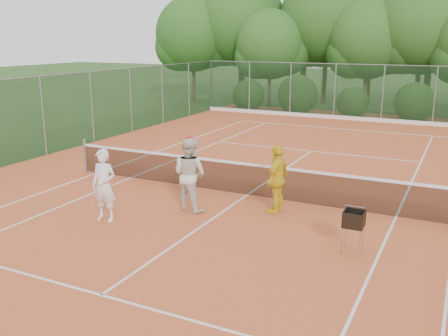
% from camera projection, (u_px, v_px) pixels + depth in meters
% --- Properties ---
extents(ground, '(120.00, 120.00, 0.00)m').
position_uv_depth(ground, '(247.00, 196.00, 14.35)').
color(ground, '#274819').
rests_on(ground, ground).
extents(clay_court, '(18.00, 36.00, 0.02)m').
position_uv_depth(clay_court, '(247.00, 196.00, 14.35)').
color(clay_court, '#D05C30').
rests_on(clay_court, ground).
extents(tennis_net, '(11.97, 0.10, 1.10)m').
position_uv_depth(tennis_net, '(247.00, 178.00, 14.22)').
color(tennis_net, gray).
rests_on(tennis_net, clay_court).
extents(player_white, '(0.69, 0.48, 1.80)m').
position_uv_depth(player_white, '(104.00, 185.00, 12.19)').
color(player_white, white).
rests_on(player_white, clay_court).
extents(player_center_grp, '(1.05, 0.87, 1.97)m').
position_uv_depth(player_center_grp, '(190.00, 174.00, 12.91)').
color(player_center_grp, silver).
rests_on(player_center_grp, clay_court).
extents(player_yellow, '(0.51, 1.08, 1.79)m').
position_uv_depth(player_yellow, '(277.00, 179.00, 12.74)').
color(player_yellow, yellow).
rests_on(player_yellow, clay_court).
extents(ball_hopper, '(0.40, 0.40, 0.92)m').
position_uv_depth(ball_hopper, '(354.00, 220.00, 10.36)').
color(ball_hopper, gray).
rests_on(ball_hopper, clay_court).
extents(stray_ball_a, '(0.07, 0.07, 0.07)m').
position_uv_depth(stray_ball_a, '(355.00, 133.00, 23.49)').
color(stray_ball_a, yellow).
rests_on(stray_ball_a, clay_court).
extents(stray_ball_b, '(0.07, 0.07, 0.07)m').
position_uv_depth(stray_ball_b, '(404.00, 136.00, 22.69)').
color(stray_ball_b, yellow).
rests_on(stray_ball_b, clay_court).
extents(stray_ball_c, '(0.07, 0.07, 0.07)m').
position_uv_depth(stray_ball_c, '(327.00, 130.00, 24.26)').
color(stray_ball_c, '#B7D631').
rests_on(stray_ball_c, clay_court).
extents(court_markings, '(11.03, 23.83, 0.01)m').
position_uv_depth(court_markings, '(247.00, 195.00, 14.35)').
color(court_markings, white).
rests_on(court_markings, clay_court).
extents(fence_back, '(18.07, 0.07, 3.00)m').
position_uv_depth(fence_back, '(358.00, 93.00, 26.98)').
color(fence_back, '#19381E').
rests_on(fence_back, clay_court).
extents(tropical_treeline, '(32.10, 8.49, 15.03)m').
position_uv_depth(tropical_treeline, '(404.00, 25.00, 29.99)').
color(tropical_treeline, brown).
rests_on(tropical_treeline, ground).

